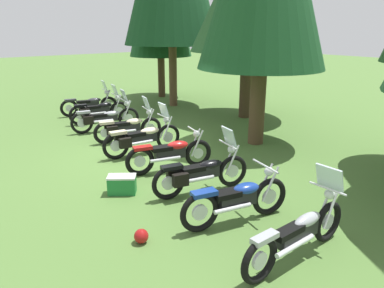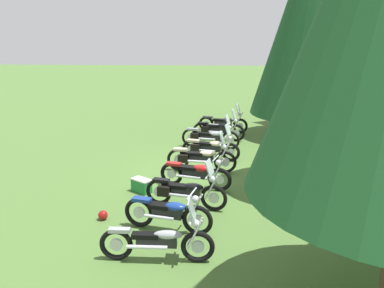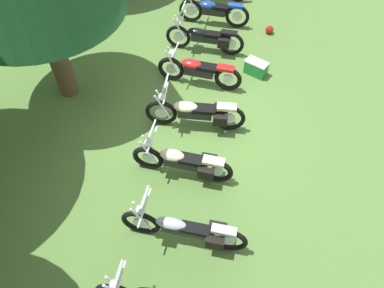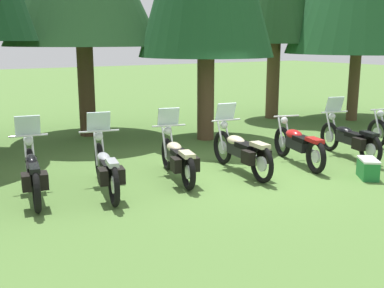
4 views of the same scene
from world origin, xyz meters
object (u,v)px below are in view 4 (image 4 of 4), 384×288
at_px(motorcycle_3, 177,157).
at_px(motorcycle_6, 350,138).
at_px(picnic_cooler, 368,169).
at_px(motorcycle_2, 106,167).
at_px(motorcycle_5, 298,144).
at_px(motorcycle_1, 33,172).
at_px(motorcycle_4, 242,150).

relative_size(motorcycle_3, motorcycle_6, 0.96).
bearing_deg(motorcycle_3, picnic_cooler, -106.97).
distance_m(motorcycle_2, motorcycle_5, 4.36).
height_order(motorcycle_1, motorcycle_3, motorcycle_1).
bearing_deg(motorcycle_5, motorcycle_4, 102.08).
xyz_separation_m(motorcycle_1, motorcycle_6, (6.97, -0.93, -0.00)).
bearing_deg(motorcycle_5, motorcycle_3, 98.01).
xyz_separation_m(motorcycle_3, motorcycle_4, (1.36, -0.30, 0.03)).
bearing_deg(motorcycle_3, motorcycle_2, 105.34).
xyz_separation_m(motorcycle_2, picnic_cooler, (4.75, -1.92, -0.27)).
height_order(motorcycle_2, motorcycle_6, motorcycle_2).
relative_size(motorcycle_4, motorcycle_5, 1.07).
bearing_deg(motorcycle_4, motorcycle_1, 88.65).
xyz_separation_m(motorcycle_2, motorcycle_4, (2.86, -0.26, 0.02)).
bearing_deg(motorcycle_6, motorcycle_2, 97.57).
distance_m(motorcycle_2, motorcycle_4, 2.87).
height_order(motorcycle_3, motorcycle_5, motorcycle_3).
bearing_deg(motorcycle_3, motorcycle_6, -84.31).
distance_m(motorcycle_1, motorcycle_6, 7.04).
bearing_deg(picnic_cooler, motorcycle_3, 149.00).
relative_size(motorcycle_3, picnic_cooler, 3.20).
bearing_deg(motorcycle_5, motorcycle_6, -83.30).
relative_size(motorcycle_4, picnic_cooler, 3.51).
bearing_deg(motorcycle_1, picnic_cooler, -100.61).
bearing_deg(picnic_cooler, motorcycle_5, 104.43).
bearing_deg(motorcycle_2, picnic_cooler, -99.15).
xyz_separation_m(motorcycle_3, motorcycle_5, (2.85, -0.40, 0.00)).
xyz_separation_m(motorcycle_1, motorcycle_3, (2.70, -0.31, -0.02)).
distance_m(motorcycle_3, picnic_cooler, 3.80).
distance_m(motorcycle_5, picnic_cooler, 1.63).
height_order(motorcycle_1, picnic_cooler, motorcycle_1).
relative_size(motorcycle_2, picnic_cooler, 3.48).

